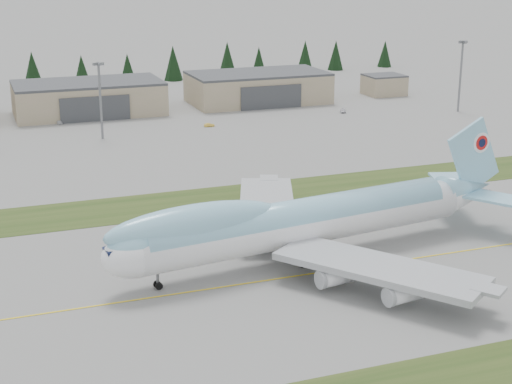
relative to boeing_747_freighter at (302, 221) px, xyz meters
name	(u,v)px	position (x,y,z in m)	size (l,w,h in m)	color
ground	(318,273)	(0.11, -6.67, -7.13)	(7000.00, 7000.00, 0.00)	slate
grass_strip_far	(233,198)	(0.11, 38.33, -7.13)	(400.00, 18.00, 0.08)	#273F16
taxiway_line_main	(318,273)	(0.11, -6.67, -7.13)	(400.00, 0.40, 0.02)	yellow
boeing_747_freighter	(302,221)	(0.00, 0.00, 0.00)	(82.40, 70.25, 21.62)	white
hangar_center	(89,98)	(-14.89, 143.23, -1.74)	(48.00, 26.60, 10.80)	gray
hangar_right	(258,87)	(45.11, 143.23, -1.74)	(48.00, 26.60, 10.80)	gray
control_shed	(384,85)	(95.11, 141.33, -3.33)	(14.00, 12.00, 7.60)	gray
floodlight_masts	(31,88)	(-35.77, 103.87, 8.93)	(207.05, 7.14, 24.92)	slate
service_vehicle_a	(59,124)	(-26.36, 130.03, -7.13)	(1.36, 3.37, 1.15)	silver
service_vehicle_b	(209,127)	(16.70, 110.04, -7.13)	(1.15, 3.26, 1.07)	gold
service_vehicle_c	(343,112)	(65.50, 115.81, -7.13)	(1.80, 4.43, 1.28)	#BBBABF
conifer_belt	(122,66)	(8.46, 204.88, -0.49)	(272.40, 13.18, 14.92)	black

